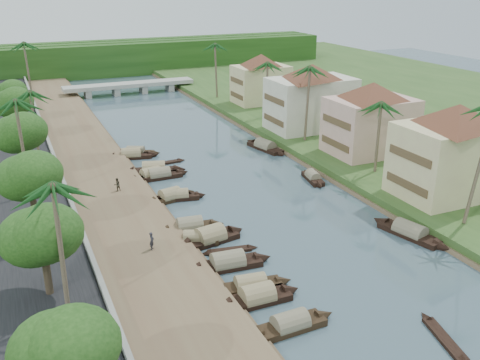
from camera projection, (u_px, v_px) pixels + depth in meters
name	position (u px, v px, depth m)	size (l,w,h in m)	color
ground	(290.00, 225.00, 55.10)	(220.00, 220.00, 0.00)	#3D515B
left_bank	(98.00, 181.00, 65.97)	(10.00, 180.00, 0.80)	brown
right_bank	(337.00, 145.00, 79.15)	(16.00, 180.00, 1.20)	#2B4A1D
road	(24.00, 189.00, 62.64)	(8.00, 180.00, 1.40)	black
retaining_wall	(62.00, 179.00, 64.03)	(0.40, 180.00, 1.10)	slate
treeline	(104.00, 58.00, 139.02)	(120.00, 14.00, 8.00)	#17380F
bridge	(129.00, 86.00, 115.94)	(28.00, 4.00, 2.40)	gray
building_near	(454.00, 149.00, 58.31)	(14.85, 14.85, 10.20)	beige
building_mid	(371.00, 117.00, 72.43)	(14.11, 14.11, 9.70)	#D6A597
building_far	(311.00, 96.00, 83.91)	(15.59, 15.59, 10.20)	beige
building_distant	(261.00, 78.00, 101.54)	(12.62, 12.62, 9.20)	beige
sampan_0	(290.00, 325.00, 38.74)	(7.66, 1.91, 2.03)	black
sampan_1	(257.00, 298.00, 42.02)	(7.65, 2.06, 2.27)	black
sampan_2	(251.00, 286.00, 43.66)	(7.48, 2.40, 1.98)	black
sampan_3	(228.00, 263.00, 47.02)	(8.52, 2.39, 2.26)	black
sampan_4	(195.00, 239.00, 51.31)	(6.45, 3.53, 1.87)	black
sampan_5	(210.00, 238.00, 51.58)	(8.06, 3.31, 2.47)	black
sampan_6	(190.00, 227.00, 53.77)	(7.50, 2.52, 2.20)	black
sampan_7	(179.00, 196.00, 61.34)	(6.64, 2.58, 1.80)	black
sampan_8	(170.00, 197.00, 61.15)	(6.93, 3.10, 2.11)	black
sampan_9	(159.00, 175.00, 67.73)	(7.97, 1.82, 2.04)	black
sampan_10	(151.00, 175.00, 67.81)	(7.39, 3.01, 2.03)	black
sampan_11	(154.00, 170.00, 69.50)	(8.79, 4.21, 2.44)	black
sampan_12	(136.00, 152.00, 76.72)	(7.06, 4.43, 1.79)	black
sampan_13	(131.00, 155.00, 75.31)	(8.02, 3.37, 2.16)	black
sampan_14	(410.00, 233.00, 52.66)	(3.93, 9.22, 2.20)	black
sampan_15	(313.00, 178.00, 67.00)	(2.41, 6.50, 1.78)	black
sampan_16	(265.00, 147.00, 78.98)	(3.62, 9.29, 2.23)	black
canoe_0	(444.00, 339.00, 37.68)	(2.42, 6.69, 0.88)	black
canoe_1	(229.00, 251.00, 49.83)	(5.70, 1.77, 0.91)	black
canoe_2	(165.00, 163.00, 73.05)	(6.21, 1.44, 0.90)	black
palm_1	(381.00, 105.00, 63.83)	(3.20, 3.20, 10.17)	brown
palm_2	(308.00, 70.00, 75.90)	(3.20, 3.20, 12.24)	brown
palm_3	(267.00, 65.00, 89.58)	(3.20, 3.20, 10.71)	brown
palm_4	(52.00, 189.00, 35.20)	(3.20, 3.20, 11.33)	brown
palm_5	(16.00, 103.00, 55.36)	(3.20, 3.20, 12.14)	brown
palm_6	(30.00, 94.00, 67.90)	(3.20, 3.20, 10.39)	brown
palm_7	(216.00, 46.00, 103.98)	(3.20, 3.20, 11.98)	brown
palm_8	(25.00, 45.00, 94.09)	(3.20, 3.20, 13.14)	brown
tree_0	(66.00, 349.00, 27.03)	(4.79, 4.79, 7.10)	#4B3E2A
tree_1	(42.00, 236.00, 39.15)	(5.25, 5.25, 7.11)	#4B3E2A
tree_2	(30.00, 177.00, 48.37)	(5.15, 5.15, 7.89)	#4B3E2A
tree_3	(20.00, 133.00, 63.04)	(5.50, 5.50, 7.65)	#4B3E2A
tree_4	(14.00, 103.00, 77.21)	(4.91, 4.91, 7.62)	#4B3E2A
tree_5	(11.00, 92.00, 88.10)	(4.44, 4.44, 6.62)	#4B3E2A
tree_6	(328.00, 93.00, 88.52)	(4.81, 4.81, 6.73)	#4B3E2A
person_near	(152.00, 241.00, 48.36)	(0.62, 0.41, 1.70)	#27272F
person_far	(117.00, 184.00, 61.59)	(0.76, 0.59, 1.57)	#2E2C20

